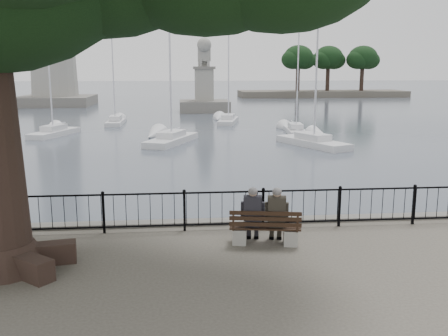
{
  "coord_description": "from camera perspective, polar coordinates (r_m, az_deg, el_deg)",
  "views": [
    {
      "loc": [
        -1.11,
        -9.62,
        4.03
      ],
      "look_at": [
        0.0,
        2.5,
        1.6
      ],
      "focal_mm": 40.0,
      "sensor_mm": 36.0,
      "label": 1
    }
  ],
  "objects": [
    {
      "name": "far_shore",
      "position": [
        92.98,
        11.6,
        10.43
      ],
      "size": [
        30.0,
        8.6,
        9.18
      ],
      "color": "#4B4740",
      "rests_on": "ground"
    },
    {
      "name": "sailboat_e",
      "position": [
        40.26,
        -18.84,
        3.99
      ],
      "size": [
        3.08,
        5.48,
        11.3
      ],
      "color": "silver",
      "rests_on": "ground"
    },
    {
      "name": "harbor",
      "position": [
        13.45,
        -0.2,
        -8.39
      ],
      "size": [
        260.0,
        260.0,
        1.2
      ],
      "color": "#5E5B57",
      "rests_on": "ground"
    },
    {
      "name": "sailboat_f",
      "position": [
        47.05,
        0.48,
        5.54
      ],
      "size": [
        2.54,
        5.34,
        10.52
      ],
      "color": "silver",
      "rests_on": "ground"
    },
    {
      "name": "person_right",
      "position": [
        11.72,
        5.99,
        -5.63
      ],
      "size": [
        0.45,
        0.72,
        1.37
      ],
      "color": "black",
      "rests_on": "ground"
    },
    {
      "name": "railing",
      "position": [
        12.65,
        -0.0,
        -4.63
      ],
      "size": [
        22.06,
        0.06,
        1.0
      ],
      "color": "black",
      "rests_on": "ground"
    },
    {
      "name": "person_left",
      "position": [
        11.71,
        3.29,
        -5.59
      ],
      "size": [
        0.45,
        0.72,
        1.37
      ],
      "color": "black",
      "rests_on": "ground"
    },
    {
      "name": "bench",
      "position": [
        11.72,
        4.71,
        -7.29
      ],
      "size": [
        1.7,
        0.76,
        0.87
      ],
      "color": "gray",
      "rests_on": "ground"
    },
    {
      "name": "lighthouse",
      "position": [
        73.99,
        -19.26,
        16.73
      ],
      "size": [
        9.95,
        9.95,
        30.45
      ],
      "color": "#5E5B57",
      "rests_on": "ground"
    },
    {
      "name": "lion_monument",
      "position": [
        59.7,
        -2.28,
        8.52
      ],
      "size": [
        5.81,
        5.81,
        8.62
      ],
      "color": "#5E5B57",
      "rests_on": "ground"
    },
    {
      "name": "sailboat_b",
      "position": [
        34.38,
        -6.01,
        3.42
      ],
      "size": [
        3.82,
        6.12,
        12.9
      ],
      "color": "silver",
      "rests_on": "ground"
    },
    {
      "name": "sailboat_h",
      "position": [
        46.99,
        -12.29,
        5.32
      ],
      "size": [
        1.38,
        4.83,
        11.24
      ],
      "color": "silver",
      "rests_on": "ground"
    },
    {
      "name": "sailboat_d",
      "position": [
        39.93,
        8.17,
        4.36
      ],
      "size": [
        1.74,
        4.86,
        9.02
      ],
      "color": "silver",
      "rests_on": "ground"
    },
    {
      "name": "sailboat_c",
      "position": [
        33.5,
        10.1,
        3.04
      ],
      "size": [
        3.97,
        6.09,
        11.6
      ],
      "color": "silver",
      "rests_on": "ground"
    }
  ]
}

